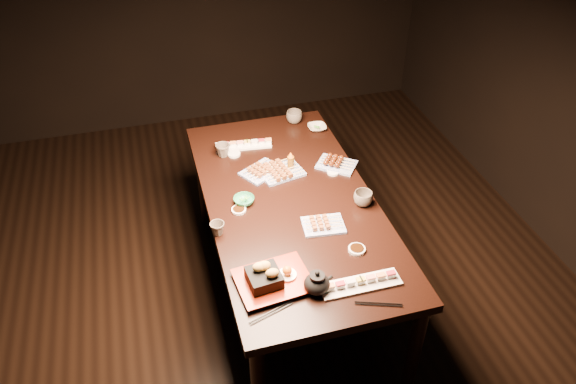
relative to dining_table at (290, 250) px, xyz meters
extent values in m
plane|color=black|center=(-0.17, -0.16, -0.38)|extent=(5.00, 5.00, 0.00)
cube|color=black|center=(0.00, 0.00, 0.00)|extent=(1.18, 1.92, 0.75)
imported|color=#2C8755|center=(-0.25, 0.05, 0.39)|extent=(0.13, 0.13, 0.04)
imported|color=beige|center=(0.37, 0.66, 0.39)|extent=(0.12, 0.12, 0.03)
imported|color=#51483D|center=(-0.43, -0.16, 0.41)|extent=(0.08, 0.08, 0.07)
imported|color=#51483D|center=(0.37, -0.14, 0.42)|extent=(0.14, 0.14, 0.08)
imported|color=#51483D|center=(-0.27, 0.53, 0.42)|extent=(0.10, 0.10, 0.08)
imported|color=#51483D|center=(0.25, 0.79, 0.42)|extent=(0.12, 0.12, 0.08)
cylinder|color=#643F0D|center=(0.08, 0.28, 0.44)|extent=(0.05, 0.05, 0.12)
cylinder|color=white|center=(-0.29, -0.01, 0.38)|extent=(0.10, 0.10, 0.01)
cylinder|color=white|center=(0.31, 0.18, 0.38)|extent=(0.10, 0.10, 0.01)
cylinder|color=white|center=(0.20, -0.47, 0.38)|extent=(0.09, 0.09, 0.01)
cylinder|color=white|center=(-0.21, 0.52, 0.38)|extent=(0.09, 0.09, 0.01)
camera|label=1|loc=(-0.66, -2.30, 2.28)|focal=35.00mm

